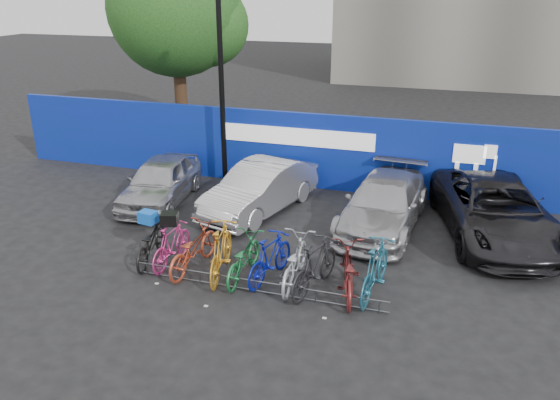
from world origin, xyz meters
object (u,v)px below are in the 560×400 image
at_px(bike_0, 150,242).
at_px(bike_8, 347,272).
at_px(car_0, 160,181).
at_px(car_1, 260,188).
at_px(car_2, 384,203).
at_px(bike_6, 294,261).
at_px(bike_2, 193,249).
at_px(bike_7, 315,266).
at_px(bike_9, 375,269).
at_px(bike_3, 221,251).
at_px(tree, 181,12).
at_px(lamppost, 221,83).
at_px(car_3, 495,210).
at_px(bike_rack, 256,286).
at_px(bike_1, 172,244).
at_px(bike_4, 243,258).
at_px(bike_5, 270,258).

height_order(bike_0, bike_8, bike_8).
bearing_deg(car_0, car_1, -3.04).
height_order(car_2, bike_6, car_2).
relative_size(bike_2, bike_8, 1.00).
xyz_separation_m(bike_2, bike_7, (2.86, -0.08, 0.07)).
bearing_deg(car_2, car_0, -173.16).
bearing_deg(bike_9, bike_3, 10.92).
distance_m(tree, car_0, 8.30).
relative_size(tree, lamppost, 1.28).
bearing_deg(bike_8, tree, -62.64).
xyz_separation_m(tree, car_3, (11.67, -6.21, -4.34)).
bearing_deg(car_3, bike_0, -167.06).
relative_size(bike_rack, bike_1, 3.32).
relative_size(bike_3, bike_8, 1.02).
bearing_deg(bike_6, bike_7, 159.81).
height_order(bike_3, bike_4, bike_3).
distance_m(lamppost, bike_rack, 7.48).
relative_size(bike_0, bike_3, 0.92).
relative_size(car_2, bike_0, 2.47).
bearing_deg(bike_8, bike_5, -15.62).
bearing_deg(bike_7, bike_0, 12.37).
bearing_deg(bike_rack, bike_1, 164.71).
relative_size(bike_4, bike_5, 1.04).
distance_m(bike_6, bike_8, 1.19).
xyz_separation_m(bike_rack, car_3, (4.89, 4.45, 0.57)).
xyz_separation_m(car_1, bike_1, (-0.90, -3.62, -0.18)).
distance_m(lamppost, bike_4, 6.71).
bearing_deg(tree, car_1, -49.95).
xyz_separation_m(lamppost, bike_rack, (3.20, -6.00, -3.11)).
xyz_separation_m(car_2, bike_1, (-4.39, -3.58, -0.16)).
height_order(car_1, bike_1, car_1).
distance_m(car_2, bike_4, 4.50).
distance_m(car_0, bike_6, 6.10).
bearing_deg(bike_5, bike_9, -165.73).
xyz_separation_m(lamppost, bike_0, (0.36, -5.36, -2.78)).
bearing_deg(car_0, bike_3, -53.13).
height_order(bike_1, bike_3, bike_3).
bearing_deg(car_1, bike_1, -88.28).
height_order(car_3, bike_5, car_3).
xyz_separation_m(car_3, bike_6, (-4.24, -3.81, -0.21)).
relative_size(car_0, bike_2, 1.99).
height_order(bike_5, bike_7, bike_7).
height_order(car_0, bike_9, car_0).
bearing_deg(car_2, bike_1, -135.63).
relative_size(lamppost, bike_3, 3.02).
xyz_separation_m(bike_0, bike_6, (3.50, -0.00, 0.04)).
xyz_separation_m(bike_5, bike_6, (0.54, 0.02, -0.01)).
distance_m(bike_rack, bike_9, 2.52).
xyz_separation_m(bike_rack, bike_6, (0.65, 0.64, 0.36)).
bearing_deg(bike_3, bike_7, 169.87).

